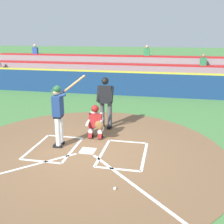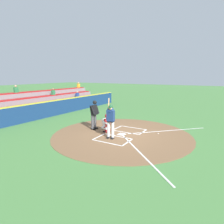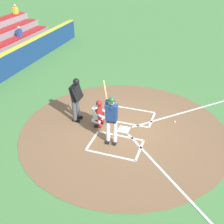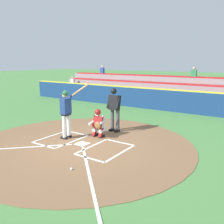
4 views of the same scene
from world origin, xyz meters
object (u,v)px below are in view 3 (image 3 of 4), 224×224
Objects in this scene: catcher at (99,113)px; plate_umpire at (76,97)px; batter at (111,117)px; baseball at (175,122)px.

plate_umpire reaches higher than catcher.
batter is 28.76× the size of baseball.
catcher is 15.27× the size of baseball.
plate_umpire reaches higher than baseball.
catcher is 1.11m from plate_umpire.
baseball is at bearing 136.17° from batter.
baseball is (-2.09, 2.01, -1.06)m from batter.
plate_umpire is (-0.09, -0.99, 0.49)m from catcher.
batter reaches higher than baseball.
batter is 3.09m from baseball.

